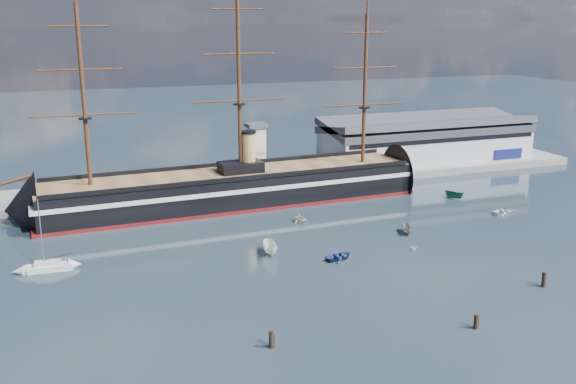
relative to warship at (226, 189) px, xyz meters
name	(u,v)px	position (x,y,z in m)	size (l,w,h in m)	color
ground	(291,226)	(8.77, -20.00, -4.04)	(600.00, 600.00, 0.00)	#192A35
quay	(278,183)	(18.77, 16.00, -4.04)	(180.00, 18.00, 2.00)	slate
warehouse	(426,140)	(66.77, 20.00, 3.95)	(63.00, 21.00, 11.60)	#B7BABC
quay_tower	(256,151)	(11.77, 13.00, 5.72)	(5.00, 5.00, 15.00)	silver
warship	(226,189)	(0.00, 0.00, 0.00)	(113.18, 19.72, 53.94)	black
sailboat	(48,266)	(-39.95, -28.74, -3.21)	(8.31, 2.93, 13.07)	silver
motorboat_a	(271,255)	(-0.87, -34.88, -4.04)	(7.60, 2.79, 3.04)	white
motorboat_b	(339,259)	(10.27, -41.46, -4.04)	(3.47, 1.39, 1.62)	navy
motorboat_c	(407,234)	(29.40, -33.27, -4.04)	(5.51, 2.02, 2.21)	gray
motorboat_d	(300,222)	(11.51, -18.41, -4.04)	(5.91, 2.56, 2.17)	beige
motorboat_e	(504,214)	(57.18, -28.82, -4.04)	(3.43, 1.37, 1.60)	white
motorboat_f	(454,199)	(53.95, -13.93, -4.04)	(5.83, 2.14, 2.33)	#14593E
motorboat_g	(413,249)	(25.75, -41.67, -4.04)	(2.64, 1.15, 0.97)	white
piling_near_left	(271,348)	(-12.17, -68.19, -4.04)	(0.64, 0.64, 3.20)	black
piling_near_mid	(475,329)	(16.86, -73.13, -4.04)	(0.64, 0.64, 2.89)	black
piling_near_right	(543,287)	(36.37, -64.65, -4.04)	(0.64, 0.64, 3.31)	black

